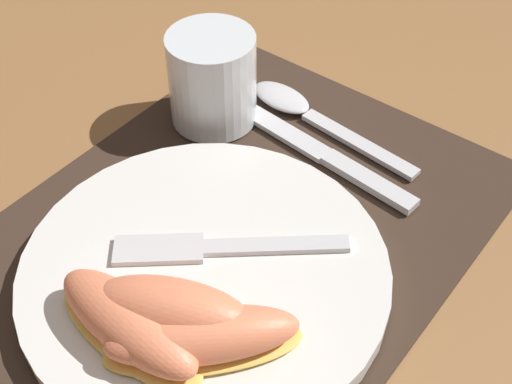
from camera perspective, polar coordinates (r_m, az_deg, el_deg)
ground_plane at (r=0.57m, az=-1.41°, el=-2.97°), size 3.00×3.00×0.00m
placemat at (r=0.57m, az=-1.41°, el=-2.84°), size 0.42×0.33×0.00m
plate at (r=0.53m, az=-4.11°, el=-6.49°), size 0.27×0.27×0.02m
juice_glass at (r=0.65m, az=-3.50°, el=8.63°), size 0.08×0.08×0.09m
knife at (r=0.63m, az=4.47°, el=3.55°), size 0.04×0.23×0.01m
spoon at (r=0.67m, az=3.64°, el=6.63°), size 0.04×0.19×0.01m
fork at (r=0.53m, az=-3.44°, el=-4.48°), size 0.13×0.15×0.00m
citrus_wedge_0 at (r=0.48m, az=-10.16°, el=-10.36°), size 0.05×0.13×0.03m
citrus_wedge_1 at (r=0.48m, az=-6.82°, el=-9.58°), size 0.09×0.13×0.04m
citrus_wedge_2 at (r=0.47m, az=-4.28°, el=-11.56°), size 0.13×0.12×0.03m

